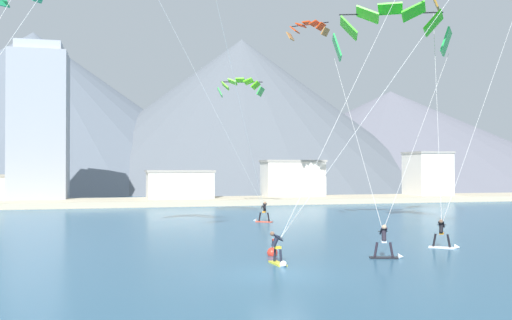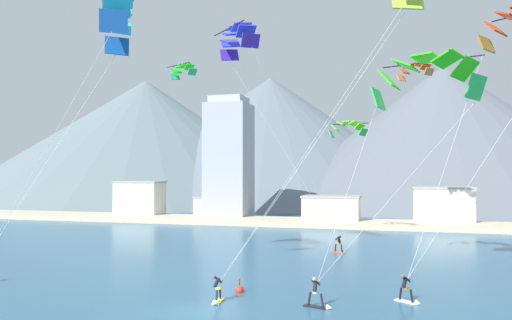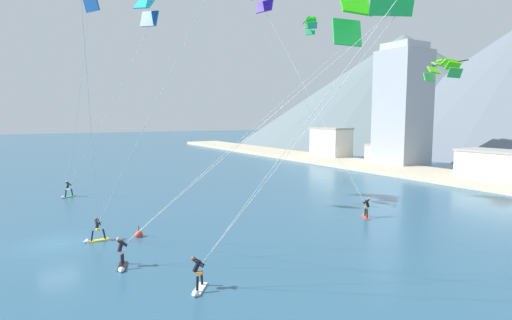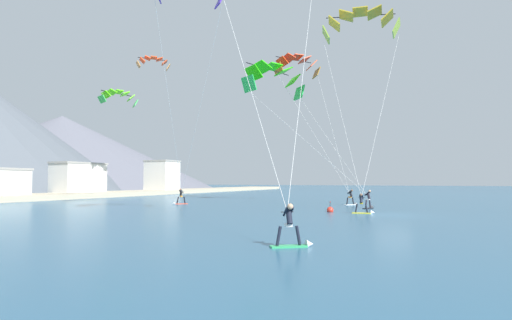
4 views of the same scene
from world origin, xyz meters
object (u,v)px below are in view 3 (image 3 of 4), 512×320
Objects in this scene: kitesurfer_near_lead at (67,192)px; parafoil_kite_distant_low_drift at (310,24)px; kitesurfer_far_right at (366,211)px; kitesurfer_mid_center at (198,280)px; race_marker_buoy at (139,235)px; parafoil_kite_distant_mid_solo at (443,68)px; kitesurfer_near_trail at (121,258)px; kitesurfer_far_left at (95,234)px.

kitesurfer_near_lead is 0.38× the size of parafoil_kite_distant_low_drift.
kitesurfer_mid_center is at bearing -70.77° from kitesurfer_far_right.
race_marker_buoy is at bearing -103.14° from kitesurfer_far_right.
kitesurfer_far_right is at bearing 76.86° from race_marker_buoy.
parafoil_kite_distant_mid_solo is at bearing 88.84° from kitesurfer_far_right.
kitesurfer_near_trail is 5.58m from kitesurfer_mid_center.
kitesurfer_mid_center is at bearing 27.10° from kitesurfer_near_trail.
parafoil_kite_distant_mid_solo is (22.47, 30.31, 12.49)m from kitesurfer_near_lead.
kitesurfer_far_right is (-6.25, 17.92, 0.02)m from kitesurfer_mid_center.
kitesurfer_far_left is at bearing -102.69° from kitesurfer_far_right.
parafoil_kite_distant_low_drift is at bearing 120.67° from race_marker_buoy.
parafoil_kite_distant_low_drift reaches higher than kitesurfer_near_trail.
kitesurfer_near_trail is 1.01× the size of kitesurfer_far_right.
kitesurfer_near_lead is at bearing -170.75° from race_marker_buoy.
parafoil_kite_distant_low_drift reaches higher than kitesurfer_far_left.
kitesurfer_mid_center is 1.73× the size of race_marker_buoy.
kitesurfer_far_left is 33.12m from parafoil_kite_distant_mid_solo.
kitesurfer_near_trail is at bearing -86.42° from kitesurfer_far_right.
parafoil_kite_distant_low_drift is 1.01× the size of parafoil_kite_distant_mid_solo.
kitesurfer_near_lead is at bearing -126.55° from parafoil_kite_distant_mid_solo.
kitesurfer_near_trail reaches higher than kitesurfer_mid_center.
kitesurfer_near_lead is 18.30m from race_marker_buoy.
kitesurfer_near_lead reaches higher than kitesurfer_mid_center.
kitesurfer_near_trail is 1.80× the size of race_marker_buoy.
kitesurfer_mid_center is at bearing 0.94° from race_marker_buoy.
kitesurfer_near_lead is 39.75m from parafoil_kite_distant_mid_solo.
parafoil_kite_distant_low_drift is (1.20, 31.36, 20.72)m from kitesurfer_near_lead.
kitesurfer_far_right reaches higher than kitesurfer_near_lead.
kitesurfer_near_trail is (23.56, 0.57, 0.01)m from kitesurfer_near_lead.
kitesurfer_mid_center is 18.98m from kitesurfer_far_right.
kitesurfer_far_left is at bearing -62.40° from parafoil_kite_distant_low_drift.
kitesurfer_mid_center is 30.55m from parafoil_kite_distant_mid_solo.
kitesurfer_far_right is (-1.28, 20.47, -0.01)m from kitesurfer_near_trail.
kitesurfer_far_right is (22.28, 21.04, 0.00)m from kitesurfer_near_lead.
kitesurfer_far_right is 31.31m from parafoil_kite_distant_low_drift.
kitesurfer_near_lead is 1.02× the size of kitesurfer_mid_center.
parafoil_kite_distant_mid_solo is (21.27, -1.05, -8.23)m from parafoil_kite_distant_low_drift.
kitesurfer_near_trail is 43.33m from parafoil_kite_distant_low_drift.
kitesurfer_near_trail reaches higher than kitesurfer_far_left.
kitesurfer_far_left is at bearing -99.22° from parafoil_kite_distant_mid_solo.
parafoil_kite_distant_mid_solo reaches higher than kitesurfer_far_left.
race_marker_buoy is at bearing -59.33° from parafoil_kite_distant_low_drift.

